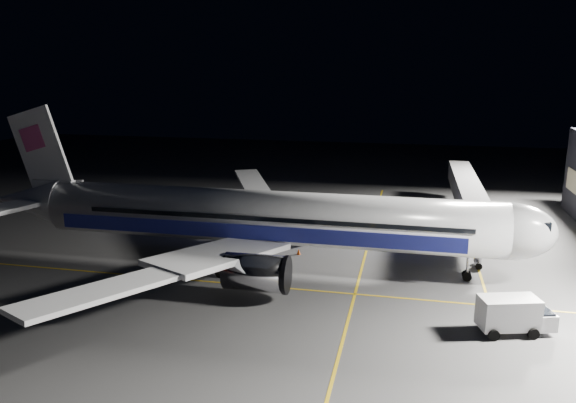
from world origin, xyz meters
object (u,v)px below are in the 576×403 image
(safety_cone_a, at_px, (299,252))
(safety_cone_c, at_px, (334,238))
(airliner, at_px, (257,218))
(safety_cone_b, at_px, (274,235))
(service_truck, at_px, (515,314))
(baggage_tug, at_px, (250,222))
(jet_bridge, at_px, (469,196))

(safety_cone_a, height_order, safety_cone_c, safety_cone_a)
(airliner, bearing_deg, safety_cone_b, 94.11)
(service_truck, height_order, safety_cone_c, service_truck)
(airliner, distance_m, safety_cone_c, 13.04)
(service_truck, distance_m, safety_cone_b, 32.67)
(safety_cone_a, distance_m, safety_cone_c, 6.77)
(service_truck, relative_size, baggage_tug, 2.34)
(airliner, relative_size, baggage_tug, 22.80)
(baggage_tug, relative_size, safety_cone_c, 4.08)
(airliner, bearing_deg, jet_bridge, 38.04)
(safety_cone_a, bearing_deg, jet_bridge, 35.93)
(safety_cone_a, bearing_deg, airliner, -132.59)
(safety_cone_a, bearing_deg, safety_cone_c, 61.55)
(jet_bridge, height_order, baggage_tug, jet_bridge)
(jet_bridge, height_order, service_truck, jet_bridge)
(safety_cone_b, xyz_separation_m, safety_cone_c, (7.62, -0.03, 0.07))
(service_truck, xyz_separation_m, safety_cone_b, (-24.95, 21.04, -1.35))
(safety_cone_c, bearing_deg, safety_cone_b, 179.76)
(safety_cone_a, bearing_deg, safety_cone_b, 126.29)
(safety_cone_b, bearing_deg, jet_bridge, 18.74)
(safety_cone_b, bearing_deg, baggage_tug, 142.00)
(airliner, bearing_deg, baggage_tug, 109.64)
(airliner, xyz_separation_m, baggage_tug, (-4.66, 13.07, -4.42))
(safety_cone_a, xyz_separation_m, safety_cone_c, (3.23, 5.95, -0.00))
(jet_bridge, distance_m, safety_cone_a, 24.33)
(airliner, relative_size, jet_bridge, 1.79)
(jet_bridge, xyz_separation_m, safety_cone_c, (-16.17, -8.10, -4.25))
(safety_cone_b, bearing_deg, service_truck, -40.14)
(service_truck, xyz_separation_m, safety_cone_c, (-17.33, 21.01, -1.28))
(jet_bridge, relative_size, service_truck, 5.46)
(safety_cone_c, bearing_deg, airliner, -124.74)
(safety_cone_b, distance_m, safety_cone_c, 7.62)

